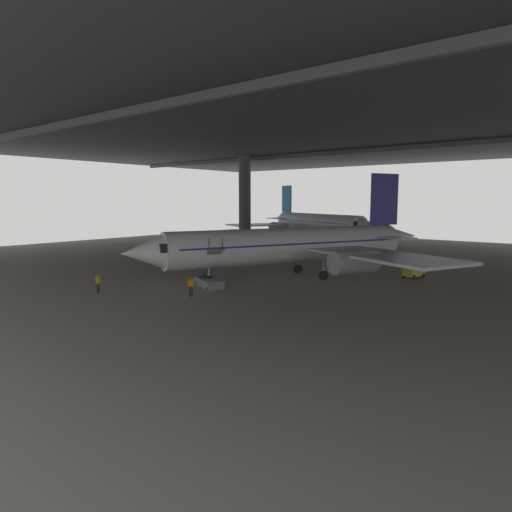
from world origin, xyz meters
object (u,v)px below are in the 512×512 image
(crew_worker_near_nose, at_px, (98,282))
(airplane_distant, at_px, (316,223))
(boarding_stairs, at_px, (209,279))
(crew_worker_by_stairs, at_px, (191,285))
(baggage_tug, at_px, (413,272))
(airplane_main, at_px, (295,245))

(crew_worker_near_nose, xyz_separation_m, airplane_distant, (-12.49, 55.31, 2.41))
(boarding_stairs, xyz_separation_m, crew_worker_near_nose, (-5.27, -7.72, 0.20))
(crew_worker_near_nose, xyz_separation_m, crew_worker_by_stairs, (7.02, 3.84, 0.02))
(boarding_stairs, height_order, airplane_distant, airplane_distant)
(boarding_stairs, relative_size, baggage_tug, 1.84)
(airplane_distant, distance_m, baggage_tug, 43.84)
(airplane_main, relative_size, airplane_distant, 0.97)
(airplane_main, relative_size, boarding_stairs, 7.02)
(baggage_tug, bearing_deg, airplane_main, -141.04)
(baggage_tug, bearing_deg, crew_worker_by_stairs, -118.43)
(airplane_main, height_order, crew_worker_by_stairs, airplane_main)
(airplane_main, bearing_deg, airplane_distant, 118.41)
(crew_worker_by_stairs, height_order, airplane_distant, airplane_distant)
(boarding_stairs, distance_m, crew_worker_near_nose, 9.35)
(airplane_main, bearing_deg, baggage_tug, 38.96)
(boarding_stairs, distance_m, baggage_tug, 20.33)
(boarding_stairs, bearing_deg, airplane_distant, 110.46)
(baggage_tug, bearing_deg, airplane_distant, 133.80)
(baggage_tug, bearing_deg, boarding_stairs, -128.02)
(crew_worker_by_stairs, bearing_deg, boarding_stairs, 114.28)
(airplane_distant, xyz_separation_m, baggage_tug, (30.28, -31.58, -2.80))
(crew_worker_near_nose, xyz_separation_m, baggage_tug, (17.79, 23.73, -0.39))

